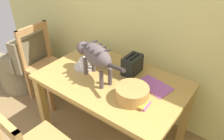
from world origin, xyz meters
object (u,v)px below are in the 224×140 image
(book_stack, at_px, (138,102))
(dining_table, at_px, (112,87))
(wicker_basket, at_px, (132,93))
(wooden_chair_near, at_px, (46,66))
(toaster, at_px, (132,65))
(magazine, at_px, (154,86))
(cat, at_px, (95,55))
(coffee_mug, at_px, (85,62))
(wicker_armchair, at_px, (23,67))
(saucer_bowl, at_px, (85,67))

(book_stack, bearing_deg, dining_table, 158.12)
(wicker_basket, relative_size, wooden_chair_near, 0.28)
(toaster, bearing_deg, magazine, -13.96)
(cat, height_order, coffee_mug, cat)
(toaster, xyz_separation_m, wooden_chair_near, (-1.12, -0.14, -0.36))
(book_stack, bearing_deg, wooden_chair_near, 171.75)
(book_stack, relative_size, wicker_armchair, 0.23)
(saucer_bowl, bearing_deg, dining_table, 0.24)
(coffee_mug, bearing_deg, wicker_basket, -10.96)
(wicker_basket, xyz_separation_m, toaster, (-0.20, 0.32, 0.03))
(toaster, distance_m, wicker_armchair, 1.68)
(dining_table, bearing_deg, coffee_mug, -179.76)
(dining_table, relative_size, wooden_chair_near, 1.41)
(wicker_basket, bearing_deg, wooden_chair_near, 172.26)
(cat, distance_m, coffee_mug, 0.26)
(coffee_mug, height_order, wooden_chair_near, wooden_chair_near)
(coffee_mug, bearing_deg, toaster, 26.28)
(magazine, xyz_separation_m, wooden_chair_near, (-1.38, -0.07, -0.28))
(book_stack, distance_m, wooden_chair_near, 1.43)
(dining_table, distance_m, wicker_basket, 0.34)
(magazine, bearing_deg, wicker_armchair, -164.40)
(saucer_bowl, height_order, wicker_basket, wicker_basket)
(magazine, bearing_deg, saucer_bowl, -156.67)
(magazine, bearing_deg, book_stack, -77.04)
(cat, relative_size, wooden_chair_near, 0.69)
(dining_table, distance_m, wicker_armchair, 1.55)
(coffee_mug, relative_size, magazine, 0.46)
(magazine, xyz_separation_m, toaster, (-0.27, 0.07, 0.08))
(toaster, relative_size, wicker_armchair, 0.26)
(saucer_bowl, xyz_separation_m, wicker_basket, (0.61, -0.12, 0.05))
(wicker_armchair, bearing_deg, dining_table, -101.62)
(wooden_chair_near, bearing_deg, saucer_bowl, 83.52)
(book_stack, bearing_deg, saucer_bowl, 168.38)
(cat, distance_m, saucer_bowl, 0.30)
(coffee_mug, distance_m, wicker_basket, 0.62)
(wooden_chair_near, distance_m, wicker_armchair, 0.50)
(book_stack, height_order, wooden_chair_near, wooden_chair_near)
(toaster, distance_m, wooden_chair_near, 1.18)
(coffee_mug, relative_size, wooden_chair_near, 0.15)
(book_stack, bearing_deg, wicker_basket, 161.91)
(dining_table, bearing_deg, book_stack, -21.88)
(dining_table, relative_size, toaster, 6.55)
(dining_table, height_order, coffee_mug, coffee_mug)
(wicker_armchair, bearing_deg, magazine, -97.37)
(coffee_mug, bearing_deg, cat, -17.68)
(wicker_basket, bearing_deg, saucer_bowl, 169.09)
(book_stack, height_order, wicker_basket, wicker_basket)
(cat, distance_m, wicker_armchair, 1.53)
(saucer_bowl, height_order, wooden_chair_near, wooden_chair_near)
(toaster, bearing_deg, saucer_bowl, -153.88)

